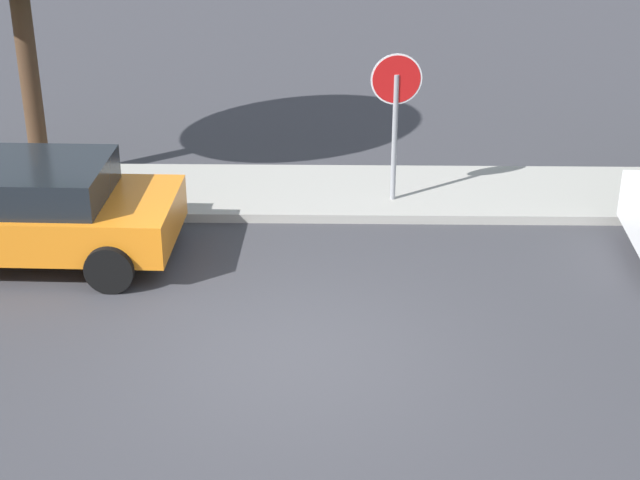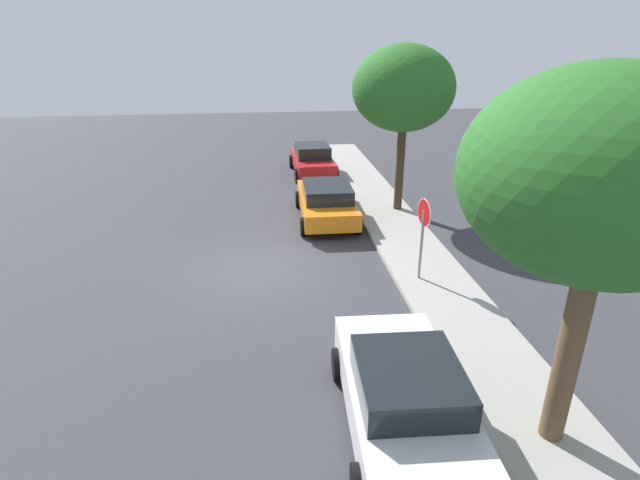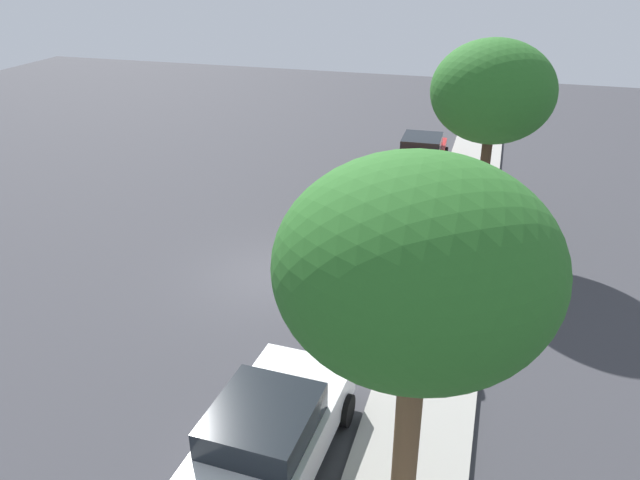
% 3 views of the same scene
% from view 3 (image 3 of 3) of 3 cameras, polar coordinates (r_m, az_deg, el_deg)
% --- Properties ---
extents(ground_plane, '(60.00, 60.00, 0.00)m').
position_cam_3_polar(ground_plane, '(17.64, -4.07, -3.24)').
color(ground_plane, '#38383D').
extents(sidewalk_curb, '(32.00, 2.11, 0.14)m').
position_cam_3_polar(sidewalk_curb, '(16.73, 11.34, -5.17)').
color(sidewalk_curb, '#9E9B93').
rests_on(sidewalk_curb, ground_plane).
extents(stop_sign, '(0.76, 0.11, 2.42)m').
position_cam_3_polar(stop_sign, '(14.79, 9.76, -2.29)').
color(stop_sign, gray).
rests_on(stop_sign, ground_plane).
extents(parked_car_orange, '(4.40, 2.18, 1.38)m').
position_cam_3_polar(parked_car_orange, '(20.07, 6.24, 2.68)').
color(parked_car_orange, orange).
rests_on(parked_car_orange, ground_plane).
extents(parked_car_white, '(4.32, 2.27, 1.52)m').
position_cam_3_polar(parked_car_white, '(11.39, -4.69, -17.19)').
color(parked_car_white, white).
rests_on(parked_car_white, ground_plane).
extents(parked_car_red, '(4.03, 2.05, 1.43)m').
position_cam_3_polar(parked_car_red, '(25.92, 9.24, 7.83)').
color(parked_car_red, red).
rests_on(parked_car_red, ground_plane).
extents(street_tree_near_corner, '(3.85, 3.85, 6.13)m').
position_cam_3_polar(street_tree_near_corner, '(8.34, 8.79, -2.62)').
color(street_tree_near_corner, brown).
rests_on(street_tree_near_corner, ground_plane).
extents(street_tree_mid_block, '(3.62, 3.62, 6.06)m').
position_cam_3_polar(street_tree_mid_block, '(19.30, 15.51, 12.89)').
color(street_tree_mid_block, '#422D1E').
rests_on(street_tree_mid_block, ground_plane).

